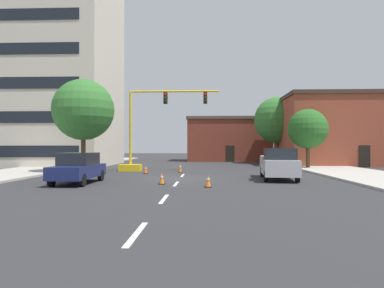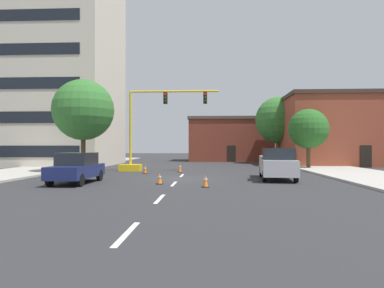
{
  "view_description": "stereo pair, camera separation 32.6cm",
  "coord_description": "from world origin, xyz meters",
  "px_view_note": "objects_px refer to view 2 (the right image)",
  "views": [
    {
      "loc": [
        1.68,
        -22.3,
        2.12
      ],
      "look_at": [
        0.46,
        7.72,
        2.3
      ],
      "focal_mm": 32.36,
      "sensor_mm": 36.0,
      "label": 1
    },
    {
      "loc": [
        2.01,
        -22.28,
        2.12
      ],
      "look_at": [
        0.46,
        7.72,
        2.3
      ],
      "focal_mm": 32.36,
      "sensor_mm": 36.0,
      "label": 2
    }
  ],
  "objects_px": {
    "tree_right_far": "(279,120)",
    "traffic_cone_roadside_a": "(145,169)",
    "sedan_navy_near_left": "(77,168)",
    "traffic_cone_roadside_c": "(160,179)",
    "tree_right_mid": "(308,129)",
    "traffic_cone_roadside_b": "(180,168)",
    "tree_left_near": "(83,110)",
    "traffic_cone_roadside_d": "(206,181)",
    "traffic_signal_gantry": "(143,145)",
    "pickup_truck_silver": "(277,164)"
  },
  "relations": [
    {
      "from": "tree_right_far",
      "to": "traffic_cone_roadside_a",
      "type": "bearing_deg",
      "value": -129.92
    },
    {
      "from": "tree_right_far",
      "to": "sedan_navy_near_left",
      "type": "height_order",
      "value": "tree_right_far"
    },
    {
      "from": "tree_right_far",
      "to": "traffic_cone_roadside_c",
      "type": "distance_m",
      "value": 26.29
    },
    {
      "from": "tree_right_far",
      "to": "traffic_cone_roadside_c",
      "type": "xyz_separation_m",
      "value": [
        -11.19,
        -23.26,
        -4.95
      ]
    },
    {
      "from": "tree_right_mid",
      "to": "traffic_cone_roadside_b",
      "type": "height_order",
      "value": "tree_right_mid"
    },
    {
      "from": "tree_left_near",
      "to": "traffic_cone_roadside_a",
      "type": "relative_size",
      "value": 11.36
    },
    {
      "from": "tree_left_near",
      "to": "tree_right_far",
      "type": "bearing_deg",
      "value": 40.61
    },
    {
      "from": "sedan_navy_near_left",
      "to": "traffic_cone_roadside_b",
      "type": "relative_size",
      "value": 6.32
    },
    {
      "from": "tree_right_far",
      "to": "traffic_cone_roadside_d",
      "type": "distance_m",
      "value": 26.51
    },
    {
      "from": "traffic_signal_gantry",
      "to": "pickup_truck_silver",
      "type": "bearing_deg",
      "value": -34.65
    },
    {
      "from": "traffic_signal_gantry",
      "to": "traffic_cone_roadside_b",
      "type": "xyz_separation_m",
      "value": [
        3.3,
        -1.27,
        -1.85
      ]
    },
    {
      "from": "traffic_signal_gantry",
      "to": "traffic_cone_roadside_c",
      "type": "height_order",
      "value": "traffic_signal_gantry"
    },
    {
      "from": "traffic_cone_roadside_c",
      "to": "traffic_cone_roadside_d",
      "type": "relative_size",
      "value": 1.0
    },
    {
      "from": "sedan_navy_near_left",
      "to": "traffic_cone_roadside_a",
      "type": "height_order",
      "value": "sedan_navy_near_left"
    },
    {
      "from": "traffic_cone_roadside_b",
      "to": "traffic_cone_roadside_c",
      "type": "xyz_separation_m",
      "value": [
        -0.38,
        -8.72,
        -0.04
      ]
    },
    {
      "from": "tree_right_far",
      "to": "traffic_cone_roadside_c",
      "type": "bearing_deg",
      "value": -115.69
    },
    {
      "from": "tree_left_near",
      "to": "pickup_truck_silver",
      "type": "xyz_separation_m",
      "value": [
        14.2,
        -4.45,
        -3.97
      ]
    },
    {
      "from": "tree_left_near",
      "to": "traffic_cone_roadside_c",
      "type": "height_order",
      "value": "tree_left_near"
    },
    {
      "from": "tree_right_mid",
      "to": "tree_left_near",
      "type": "xyz_separation_m",
      "value": [
        -19.07,
        -5.9,
        1.23
      ]
    },
    {
      "from": "pickup_truck_silver",
      "to": "tree_right_far",
      "type": "bearing_deg",
      "value": 78.44
    },
    {
      "from": "sedan_navy_near_left",
      "to": "traffic_cone_roadside_b",
      "type": "height_order",
      "value": "sedan_navy_near_left"
    },
    {
      "from": "traffic_cone_roadside_d",
      "to": "tree_left_near",
      "type": "bearing_deg",
      "value": 137.61
    },
    {
      "from": "tree_left_near",
      "to": "traffic_signal_gantry",
      "type": "bearing_deg",
      "value": 30.15
    },
    {
      "from": "tree_right_mid",
      "to": "traffic_cone_roadside_d",
      "type": "distance_m",
      "value": 17.81
    },
    {
      "from": "traffic_cone_roadside_a",
      "to": "traffic_cone_roadside_c",
      "type": "bearing_deg",
      "value": -73.29
    },
    {
      "from": "pickup_truck_silver",
      "to": "traffic_cone_roadside_a",
      "type": "distance_m",
      "value": 10.18
    },
    {
      "from": "tree_left_near",
      "to": "sedan_navy_near_left",
      "type": "height_order",
      "value": "tree_left_near"
    },
    {
      "from": "traffic_signal_gantry",
      "to": "tree_left_near",
      "type": "xyz_separation_m",
      "value": [
        -4.22,
        -2.45,
        2.74
      ]
    },
    {
      "from": "traffic_signal_gantry",
      "to": "traffic_cone_roadside_d",
      "type": "xyz_separation_m",
      "value": [
        5.49,
        -11.31,
        -1.89
      ]
    },
    {
      "from": "traffic_signal_gantry",
      "to": "tree_left_near",
      "type": "relative_size",
      "value": 1.14
    },
    {
      "from": "sedan_navy_near_left",
      "to": "traffic_cone_roadside_d",
      "type": "bearing_deg",
      "value": -11.82
    },
    {
      "from": "tree_right_far",
      "to": "traffic_cone_roadside_a",
      "type": "relative_size",
      "value": 12.57
    },
    {
      "from": "sedan_navy_near_left",
      "to": "traffic_cone_roadside_c",
      "type": "distance_m",
      "value": 4.83
    },
    {
      "from": "tree_left_near",
      "to": "sedan_navy_near_left",
      "type": "distance_m",
      "value": 8.7
    },
    {
      "from": "tree_right_mid",
      "to": "pickup_truck_silver",
      "type": "xyz_separation_m",
      "value": [
        -4.87,
        -10.35,
        -2.74
      ]
    },
    {
      "from": "traffic_signal_gantry",
      "to": "sedan_navy_near_left",
      "type": "relative_size",
      "value": 1.86
    },
    {
      "from": "traffic_signal_gantry",
      "to": "traffic_cone_roadside_d",
      "type": "relative_size",
      "value": 13.28
    },
    {
      "from": "traffic_signal_gantry",
      "to": "traffic_cone_roadside_b",
      "type": "distance_m",
      "value": 3.99
    },
    {
      "from": "traffic_signal_gantry",
      "to": "tree_right_far",
      "type": "distance_m",
      "value": 19.61
    },
    {
      "from": "pickup_truck_silver",
      "to": "tree_right_mid",
      "type": "bearing_deg",
      "value": 64.82
    },
    {
      "from": "sedan_navy_near_left",
      "to": "pickup_truck_silver",
      "type": "bearing_deg",
      "value": 13.6
    },
    {
      "from": "sedan_navy_near_left",
      "to": "tree_right_mid",
      "type": "bearing_deg",
      "value": 38.33
    },
    {
      "from": "traffic_cone_roadside_c",
      "to": "sedan_navy_near_left",
      "type": "bearing_deg",
      "value": 177.32
    },
    {
      "from": "tree_right_far",
      "to": "traffic_cone_roadside_b",
      "type": "relative_size",
      "value": 11.36
    },
    {
      "from": "traffic_cone_roadside_a",
      "to": "traffic_cone_roadside_c",
      "type": "xyz_separation_m",
      "value": [
        2.18,
        -7.28,
        -0.01
      ]
    },
    {
      "from": "sedan_navy_near_left",
      "to": "tree_right_far",
      "type": "bearing_deg",
      "value": 55.26
    },
    {
      "from": "traffic_cone_roadside_b",
      "to": "tree_right_mid",
      "type": "bearing_deg",
      "value": 22.21
    },
    {
      "from": "traffic_cone_roadside_d",
      "to": "tree_right_mid",
      "type": "bearing_deg",
      "value": 57.61
    },
    {
      "from": "traffic_signal_gantry",
      "to": "traffic_cone_roadside_c",
      "type": "bearing_deg",
      "value": -73.71
    },
    {
      "from": "tree_left_near",
      "to": "tree_right_far",
      "type": "height_order",
      "value": "tree_right_far"
    }
  ]
}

